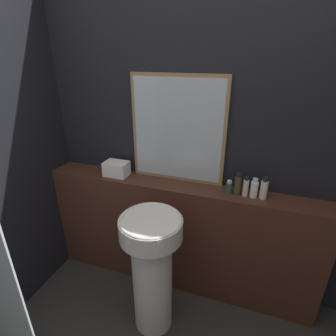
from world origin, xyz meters
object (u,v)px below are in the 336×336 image
object	(u,v)px
lotion_bottle	(246,187)
body_wash_bottle	(254,189)
pedestal_sink	(152,267)
mirror	(178,130)
towel_stack	(117,169)
hand_soap_bottle	(264,189)
conditioner_bottle	(238,185)
shampoo_bottle	(229,187)

from	to	relation	value
lotion_bottle	body_wash_bottle	world-z (taller)	lotion_bottle
lotion_bottle	body_wash_bottle	xyz separation A→B (m)	(0.06, 0.00, -0.00)
pedestal_sink	mirror	distance (m)	1.01
pedestal_sink	lotion_bottle	size ratio (longest dim) A/B	6.28
mirror	towel_stack	size ratio (longest dim) A/B	4.17
body_wash_bottle	hand_soap_bottle	bearing A→B (deg)	0.00
hand_soap_bottle	conditioner_bottle	bearing A→B (deg)	-180.00
shampoo_bottle	conditioner_bottle	size ratio (longest dim) A/B	0.59
mirror	towel_stack	bearing A→B (deg)	-168.87
pedestal_sink	shampoo_bottle	xyz separation A→B (m)	(0.43, 0.46, 0.48)
mirror	shampoo_bottle	bearing A→B (deg)	-12.87
mirror	lotion_bottle	bearing A→B (deg)	-10.21
pedestal_sink	shampoo_bottle	distance (m)	0.79
lotion_bottle	mirror	bearing A→B (deg)	169.79
pedestal_sink	conditioner_bottle	xyz separation A→B (m)	(0.49, 0.46, 0.51)
pedestal_sink	mirror	world-z (taller)	mirror
hand_soap_bottle	lotion_bottle	bearing A→B (deg)	180.00
shampoo_bottle	conditioner_bottle	bearing A→B (deg)	0.00
mirror	body_wash_bottle	world-z (taller)	mirror
towel_stack	body_wash_bottle	distance (m)	1.10
pedestal_sink	lotion_bottle	bearing A→B (deg)	39.92
mirror	hand_soap_bottle	xyz separation A→B (m)	(0.67, -0.10, -0.33)
pedestal_sink	towel_stack	xyz separation A→B (m)	(-0.50, 0.46, 0.49)
conditioner_bottle	lotion_bottle	xyz separation A→B (m)	(0.06, 0.00, -0.01)
body_wash_bottle	lotion_bottle	bearing A→B (deg)	180.00
pedestal_sink	towel_stack	world-z (taller)	towel_stack
mirror	shampoo_bottle	xyz separation A→B (m)	(0.43, -0.10, -0.36)
shampoo_bottle	mirror	bearing A→B (deg)	167.13
towel_stack	hand_soap_bottle	size ratio (longest dim) A/B	1.19
mirror	hand_soap_bottle	bearing A→B (deg)	-8.36
lotion_bottle	hand_soap_bottle	xyz separation A→B (m)	(0.12, 0.00, 0.01)
towel_stack	shampoo_bottle	size ratio (longest dim) A/B	1.95
mirror	conditioner_bottle	world-z (taller)	mirror
pedestal_sink	mirror	bearing A→B (deg)	89.86
mirror	body_wash_bottle	xyz separation A→B (m)	(0.60, -0.10, -0.34)
mirror	lotion_bottle	xyz separation A→B (m)	(0.54, -0.10, -0.34)
lotion_bottle	hand_soap_bottle	world-z (taller)	hand_soap_bottle
conditioner_bottle	pedestal_sink	bearing A→B (deg)	-137.00
body_wash_bottle	conditioner_bottle	bearing A→B (deg)	-180.00
conditioner_bottle	lotion_bottle	bearing A→B (deg)	0.00
pedestal_sink	hand_soap_bottle	bearing A→B (deg)	34.34
mirror	shampoo_bottle	world-z (taller)	mirror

